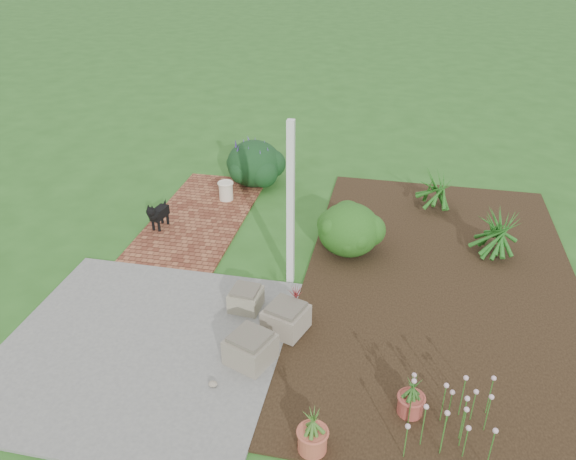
% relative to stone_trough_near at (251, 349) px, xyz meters
% --- Properties ---
extents(ground, '(80.00, 80.00, 0.00)m').
position_rel_stone_trough_near_xyz_m(ground, '(-0.18, 1.71, -0.21)').
color(ground, '#28581C').
rests_on(ground, ground).
extents(concrete_patio, '(3.50, 3.50, 0.04)m').
position_rel_stone_trough_near_xyz_m(concrete_patio, '(-1.43, -0.04, -0.19)').
color(concrete_patio, slate).
rests_on(concrete_patio, ground).
extents(brick_path, '(1.60, 3.50, 0.04)m').
position_rel_stone_trough_near_xyz_m(brick_path, '(-1.88, 3.46, -0.19)').
color(brick_path, brown).
rests_on(brick_path, ground).
extents(garden_bed, '(4.00, 7.00, 0.03)m').
position_rel_stone_trough_near_xyz_m(garden_bed, '(2.32, 2.21, -0.19)').
color(garden_bed, black).
rests_on(garden_bed, ground).
extents(veranda_post, '(0.10, 0.10, 2.50)m').
position_rel_stone_trough_near_xyz_m(veranda_post, '(0.12, 1.81, 1.04)').
color(veranda_post, white).
rests_on(veranda_post, ground).
extents(stone_trough_near, '(0.65, 0.65, 0.34)m').
position_rel_stone_trough_near_xyz_m(stone_trough_near, '(0.00, 0.00, 0.00)').
color(stone_trough_near, '#706D57').
rests_on(stone_trough_near, concrete_patio).
extents(stone_trough_mid, '(0.63, 0.63, 0.33)m').
position_rel_stone_trough_near_xyz_m(stone_trough_mid, '(0.30, 0.66, -0.00)').
color(stone_trough_mid, '#786B5C').
rests_on(stone_trough_mid, concrete_patio).
extents(stone_trough_far, '(0.44, 0.44, 0.27)m').
position_rel_stone_trough_near_xyz_m(stone_trough_far, '(-0.34, 1.00, -0.03)').
color(stone_trough_far, '#756D57').
rests_on(stone_trough_far, concrete_patio).
extents(black_dog, '(0.23, 0.57, 0.49)m').
position_rel_stone_trough_near_xyz_m(black_dog, '(-2.42, 2.86, 0.12)').
color(black_dog, black).
rests_on(black_dog, brick_path).
extents(cream_ceramic_urn, '(0.30, 0.30, 0.35)m').
position_rel_stone_trough_near_xyz_m(cream_ceramic_urn, '(-1.62, 4.18, 0.01)').
color(cream_ceramic_urn, beige).
rests_on(cream_ceramic_urn, brick_path).
extents(evergreen_shrub, '(1.14, 1.14, 0.84)m').
position_rel_stone_trough_near_xyz_m(evergreen_shrub, '(0.86, 2.80, 0.24)').
color(evergreen_shrub, '#14360F').
rests_on(evergreen_shrub, garden_bed).
extents(agapanthus_clump_back, '(1.29, 1.29, 0.89)m').
position_rel_stone_trough_near_xyz_m(agapanthus_clump_back, '(3.15, 3.21, 0.27)').
color(agapanthus_clump_back, '#0F390D').
rests_on(agapanthus_clump_back, garden_bed).
extents(agapanthus_clump_front, '(1.04, 1.04, 0.83)m').
position_rel_stone_trough_near_xyz_m(agapanthus_clump_front, '(2.24, 4.66, 0.24)').
color(agapanthus_clump_front, '#0F390C').
rests_on(agapanthus_clump_front, garden_bed).
extents(pink_flower_patch, '(1.23, 1.23, 0.62)m').
position_rel_stone_trough_near_xyz_m(pink_flower_patch, '(2.30, -0.68, 0.13)').
color(pink_flower_patch, '#113D0F').
rests_on(pink_flower_patch, garden_bed).
extents(terracotta_pot_bronze, '(0.32, 0.32, 0.22)m').
position_rel_stone_trough_near_xyz_m(terracotta_pot_bronze, '(0.38, 0.88, -0.07)').
color(terracotta_pot_bronze, '#A45937').
rests_on(terracotta_pot_bronze, garden_bed).
extents(terracotta_pot_small_left, '(0.29, 0.29, 0.23)m').
position_rel_stone_trough_near_xyz_m(terracotta_pot_small_left, '(1.92, -0.43, -0.06)').
color(terracotta_pot_small_left, '#9B3F34').
rests_on(terracotta_pot_small_left, garden_bed).
extents(terracotta_pot_small_right, '(0.34, 0.34, 0.25)m').
position_rel_stone_trough_near_xyz_m(terracotta_pot_small_right, '(0.95, -1.13, -0.05)').
color(terracotta_pot_small_right, '#B2513C').
rests_on(terracotta_pot_small_right, garden_bed).
extents(purple_flowering_bush, '(1.15, 1.15, 0.93)m').
position_rel_stone_trough_near_xyz_m(purple_flowering_bush, '(-1.30, 5.08, 0.26)').
color(purple_flowering_bush, black).
rests_on(purple_flowering_bush, ground).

